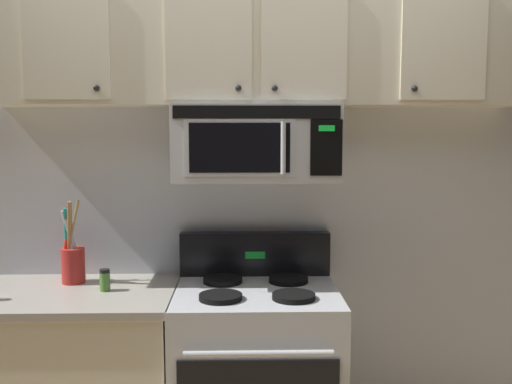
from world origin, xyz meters
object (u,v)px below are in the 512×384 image
object	(u,v)px
stove_range	(256,379)
utensil_crock_red	(72,259)
over_range_microwave	(256,143)
spice_jar	(105,280)

from	to	relation	value
stove_range	utensil_crock_red	size ratio (longest dim) A/B	2.75
over_range_microwave	utensil_crock_red	distance (m)	1.05
stove_range	utensil_crock_red	distance (m)	1.05
stove_range	spice_jar	distance (m)	0.85
spice_jar	stove_range	bearing A→B (deg)	-0.42
stove_range	over_range_microwave	distance (m)	1.11
utensil_crock_red	stove_range	bearing A→B (deg)	-9.57
stove_range	over_range_microwave	xyz separation A→B (m)	(-0.00, 0.12, 1.11)
over_range_microwave	utensil_crock_red	size ratio (longest dim) A/B	1.87
utensil_crock_red	spice_jar	size ratio (longest dim) A/B	4.00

